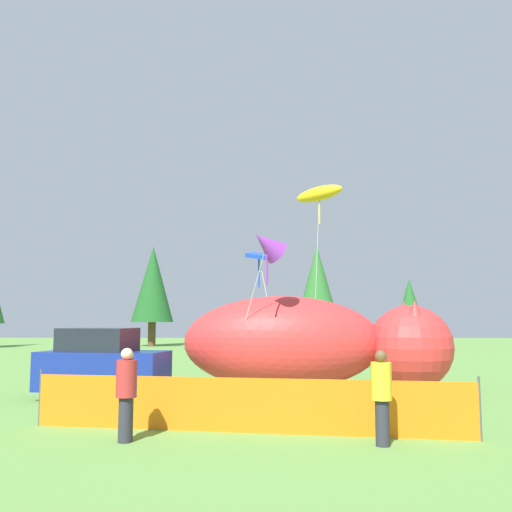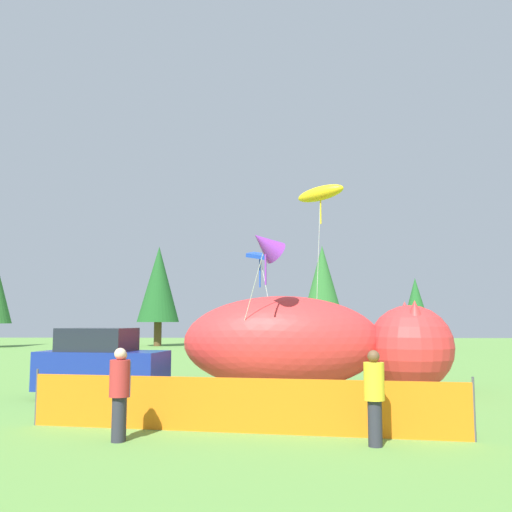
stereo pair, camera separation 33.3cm
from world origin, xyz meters
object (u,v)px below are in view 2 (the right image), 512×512
object	(u,v)px
folding_chair	(372,398)
kite_purple_delta	(265,245)
inflatable_cat	(311,346)
kite_yellow_hero	(320,194)
parked_car	(101,364)
spectator_in_grey_shirt	(374,394)
spectator_in_yellow_shirt	(120,391)
kite_blue_box	(260,258)
spectator_in_red_shirt	(119,390)

from	to	relation	value
folding_chair	kite_purple_delta	distance (m)	6.21
inflatable_cat	kite_yellow_hero	xyz separation A→B (m)	(0.69, 3.46, 6.17)
folding_chair	inflatable_cat	world-z (taller)	inflatable_cat
kite_yellow_hero	parked_car	bearing A→B (deg)	-141.31
inflatable_cat	kite_yellow_hero	distance (m)	7.10
inflatable_cat	spectator_in_grey_shirt	size ratio (longest dim) A/B	5.14
spectator_in_yellow_shirt	inflatable_cat	bearing A→B (deg)	62.30
inflatable_cat	kite_blue_box	distance (m)	5.04
parked_car	folding_chair	xyz separation A→B (m)	(7.73, -3.34, -0.55)
folding_chair	inflatable_cat	bearing A→B (deg)	16.51
kite_purple_delta	kite_yellow_hero	bearing A→B (deg)	68.13
parked_car	spectator_in_red_shirt	size ratio (longest dim) A/B	2.19
folding_chair	kite_blue_box	distance (m)	10.39
parked_car	folding_chair	distance (m)	8.44
inflatable_cat	kite_blue_box	world-z (taller)	kite_blue_box
inflatable_cat	spectator_in_yellow_shirt	bearing A→B (deg)	-115.92
folding_chair	spectator_in_grey_shirt	xyz separation A→B (m)	(-0.46, -3.05, 0.49)
parked_car	spectator_in_yellow_shirt	size ratio (longest dim) A/B	2.24
spectator_in_yellow_shirt	kite_yellow_hero	bearing A→B (deg)	66.73
folding_chair	spectator_in_grey_shirt	world-z (taller)	spectator_in_grey_shirt
folding_chair	spectator_in_grey_shirt	bearing A→B (deg)	177.15
folding_chair	kite_yellow_hero	world-z (taller)	kite_yellow_hero
spectator_in_red_shirt	kite_blue_box	world-z (taller)	kite_blue_box
inflatable_cat	kite_purple_delta	bearing A→B (deg)	-124.36
spectator_in_grey_shirt	kite_yellow_hero	distance (m)	13.95
parked_car	spectator_in_red_shirt	world-z (taller)	parked_car
folding_chair	spectator_in_grey_shirt	distance (m)	3.13
parked_car	spectator_in_grey_shirt	world-z (taller)	parked_car
spectator_in_grey_shirt	folding_chair	bearing A→B (deg)	81.45
inflatable_cat	parked_car	bearing A→B (deg)	-158.28
parked_car	kite_blue_box	size ratio (longest dim) A/B	0.77
spectator_in_yellow_shirt	spectator_in_grey_shirt	world-z (taller)	spectator_in_grey_shirt
kite_purple_delta	spectator_in_grey_shirt	bearing A→B (deg)	-71.81
parked_car	kite_yellow_hero	bearing A→B (deg)	48.00
spectator_in_red_shirt	kite_yellow_hero	bearing A→B (deg)	66.97
folding_chair	spectator_in_red_shirt	bearing A→B (deg)	122.52
kite_blue_box	kite_yellow_hero	world-z (taller)	kite_yellow_hero
spectator_in_red_shirt	kite_yellow_hero	world-z (taller)	kite_yellow_hero
parked_car	folding_chair	world-z (taller)	parked_car
kite_yellow_hero	folding_chair	bearing A→B (deg)	-87.45
spectator_in_red_shirt	kite_yellow_hero	size ratio (longest dim) A/B	0.23
folding_chair	spectator_in_red_shirt	xyz separation A→B (m)	(-5.51, -2.79, 0.51)
kite_purple_delta	spectator_in_red_shirt	bearing A→B (deg)	-114.03
spectator_in_yellow_shirt	spectator_in_red_shirt	world-z (taller)	spectator_in_red_shirt
folding_chair	kite_yellow_hero	bearing A→B (deg)	8.24
kite_blue_box	kite_yellow_hero	bearing A→B (deg)	6.33
folding_chair	kite_purple_delta	bearing A→B (deg)	41.92
spectator_in_grey_shirt	kite_yellow_hero	size ratio (longest dim) A/B	0.22
spectator_in_grey_shirt	kite_blue_box	distance (m)	12.85
folding_chair	spectator_in_yellow_shirt	world-z (taller)	spectator_in_yellow_shirt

